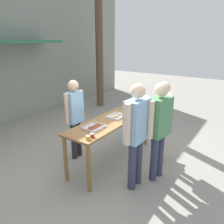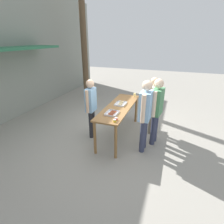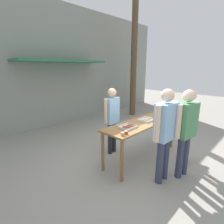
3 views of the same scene
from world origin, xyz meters
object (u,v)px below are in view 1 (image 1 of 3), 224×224
object	(u,v)px
condiment_jar_mustard	(88,138)
beer_cup	(144,106)
person_customer_with_cup	(163,116)
person_server_behind_table	(75,112)
condiment_jar_ketchup	(92,135)
person_customer_holding_hotdog	(136,128)
person_customer_waiting_in_line	(159,124)
food_tray_buns	(116,116)
food_tray_sausages	(94,127)
utility_pole	(99,14)

from	to	relation	value
condiment_jar_mustard	beer_cup	xyz separation A→B (m)	(1.98, 0.00, 0.03)
beer_cup	person_customer_with_cup	xyz separation A→B (m)	(-0.47, -0.65, 0.04)
condiment_jar_mustard	beer_cup	world-z (taller)	beer_cup
condiment_jar_mustard	person_server_behind_table	size ratio (longest dim) A/B	0.04
condiment_jar_mustard	condiment_jar_ketchup	size ratio (longest dim) A/B	1.00
person_customer_holding_hotdog	person_customer_waiting_in_line	xyz separation A→B (m)	(0.43, -0.21, -0.02)
beer_cup	person_customer_holding_hotdog	size ratio (longest dim) A/B	0.06
person_customer_with_cup	person_customer_waiting_in_line	distance (m)	0.60
food_tray_buns	person_customer_holding_hotdog	size ratio (longest dim) A/B	0.21
food_tray_sausages	condiment_jar_mustard	xyz separation A→B (m)	(-0.42, -0.22, 0.02)
condiment_jar_ketchup	person_server_behind_table	xyz separation A→B (m)	(0.56, 0.92, 0.07)
food_tray_buns	condiment_jar_mustard	xyz separation A→B (m)	(-1.15, -0.22, 0.01)
food_tray_sausages	person_customer_waiting_in_line	bearing A→B (deg)	-62.92
person_customer_holding_hotdog	utility_pole	distance (m)	5.49
food_tray_sausages	condiment_jar_mustard	world-z (taller)	condiment_jar_mustard
person_customer_with_cup	person_customer_holding_hotdog	bearing A→B (deg)	-12.76
food_tray_buns	condiment_jar_ketchup	xyz separation A→B (m)	(-1.04, -0.21, 0.01)
food_tray_sausages	condiment_jar_ketchup	size ratio (longest dim) A/B	4.85
condiment_jar_ketchup	person_customer_waiting_in_line	distance (m)	1.17
person_server_behind_table	utility_pole	distance (m)	4.57
condiment_jar_ketchup	person_customer_waiting_in_line	xyz separation A→B (m)	(0.84, -0.81, 0.11)
food_tray_buns	person_customer_with_cup	distance (m)	0.94
condiment_jar_ketchup	person_customer_holding_hotdog	size ratio (longest dim) A/B	0.04
person_customer_with_cup	utility_pole	size ratio (longest dim) A/B	0.26
condiment_jar_ketchup	person_server_behind_table	world-z (taller)	person_server_behind_table
food_tray_sausages	person_customer_holding_hotdog	world-z (taller)	person_customer_holding_hotdog
utility_pole	food_tray_sausages	bearing A→B (deg)	-143.93
condiment_jar_ketchup	food_tray_sausages	bearing A→B (deg)	34.39
food_tray_sausages	beer_cup	distance (m)	1.58
food_tray_sausages	condiment_jar_mustard	size ratio (longest dim) A/B	4.85
condiment_jar_ketchup	person_customer_with_cup	distance (m)	1.55
condiment_jar_ketchup	utility_pole	xyz separation A→B (m)	(4.01, 2.90, 2.33)
condiment_jar_mustard	person_customer_waiting_in_line	world-z (taller)	person_customer_waiting_in_line
person_customer_holding_hotdog	utility_pole	xyz separation A→B (m)	(3.60, 3.50, 2.20)
person_customer_waiting_in_line	utility_pole	world-z (taller)	utility_pole
person_customer_waiting_in_line	food_tray_sausages	bearing A→B (deg)	-54.10
food_tray_sausages	person_customer_waiting_in_line	xyz separation A→B (m)	(0.52, -1.03, 0.12)
person_server_behind_table	person_customer_waiting_in_line	xyz separation A→B (m)	(0.27, -1.74, 0.04)
person_customer_holding_hotdog	person_customer_with_cup	distance (m)	1.01
beer_cup	person_customer_holding_hotdog	world-z (taller)	person_customer_holding_hotdog
food_tray_sausages	food_tray_buns	bearing A→B (deg)	-0.05
beer_cup	utility_pole	size ratio (longest dim) A/B	0.02
condiment_jar_ketchup	food_tray_buns	bearing A→B (deg)	11.53
food_tray_sausages	person_customer_waiting_in_line	size ratio (longest dim) A/B	0.21
person_customer_holding_hotdog	person_customer_with_cup	size ratio (longest dim) A/B	1.07
person_customer_waiting_in_line	utility_pole	bearing A→B (deg)	-121.63
food_tray_sausages	condiment_jar_mustard	distance (m)	0.47
person_customer_holding_hotdog	person_customer_waiting_in_line	bearing A→B (deg)	155.77
food_tray_buns	condiment_jar_ketchup	bearing A→B (deg)	-168.47
person_customer_with_cup	person_server_behind_table	bearing A→B (deg)	-71.91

